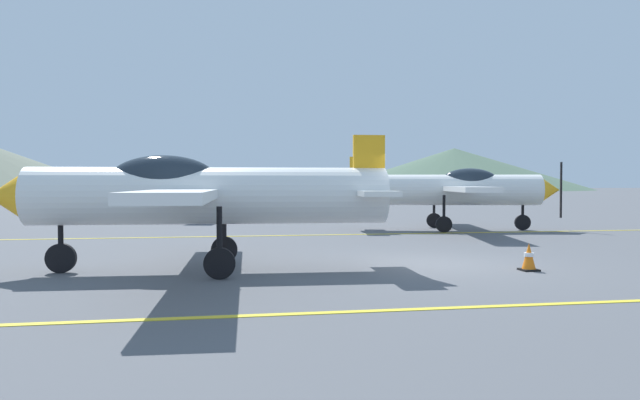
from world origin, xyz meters
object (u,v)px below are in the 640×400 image
Objects in this scene: airplane_mid at (453,189)px; airplane_near at (196,194)px; traffic_cone_front at (529,257)px; airplane_far at (210,187)px.

airplane_near is at bearing -135.62° from airplane_mid.
traffic_cone_front is (-2.73, -10.72, -1.35)m from airplane_mid.
airplane_near is 1.00× the size of airplane_far.
airplane_mid is 14.19m from airplane_far.
airplane_far is 16.47× the size of traffic_cone_front.
airplane_near is at bearing -90.48° from airplane_far.
traffic_cone_front is at bearing -10.00° from airplane_near.
airplane_mid is at bearing 44.38° from airplane_near.
airplane_near is 16.48× the size of traffic_cone_front.
airplane_far is 22.33m from traffic_cone_front.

